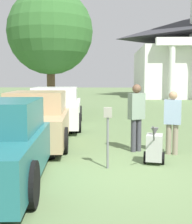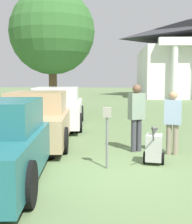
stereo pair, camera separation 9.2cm
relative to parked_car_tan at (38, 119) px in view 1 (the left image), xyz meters
The scene contains 8 objects.
ground_plane 4.02m from the parked_car_tan, 53.07° to the right, with size 120.00×120.00×0.00m, color #607A4C.
parked_car_tan is the anchor object (origin of this frame).
parked_car_white 3.24m from the parked_car_tan, 90.00° to the left, with size 2.36×5.05×1.60m.
parking_meter 3.45m from the parked_car_tan, 51.68° to the right, with size 0.18×0.09×1.35m.
person_worker 3.11m from the parked_car_tan, 20.28° to the right, with size 0.47×0.40×1.81m.
person_supervisor 4.04m from the parked_car_tan, 19.85° to the right, with size 0.46×0.33×1.64m.
equipment_cart 3.96m from the parked_car_tan, 35.56° to the right, with size 0.52×1.00×1.00m.
shade_tree 8.36m from the parked_car_tan, 97.52° to the left, with size 4.54×4.54×6.70m.
Camera 1 is at (-0.21, -6.23, 1.97)m, focal length 50.00 mm.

